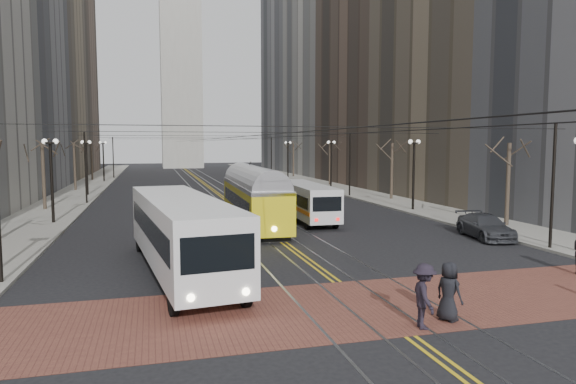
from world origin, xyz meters
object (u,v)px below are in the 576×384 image
sedan_parked (485,226)px  sedan_silver (273,183)px  transit_bus (181,236)px  streetcar (254,203)px  clock_tower (180,9)px  pedestrian_d (424,296)px  pedestrian_a (449,291)px  cargo_van (306,200)px  rear_bus (306,202)px  sedan_grey (315,190)px

sedan_parked → sedan_silver: bearing=106.5°
transit_bus → sedan_parked: bearing=5.2°
streetcar → sedan_parked: bearing=-31.0°
sedan_silver → clock_tower: bearing=87.7°
pedestrian_d → pedestrian_a: bearing=-58.2°
cargo_van → rear_bus: bearing=-106.0°
clock_tower → rear_bus: clock_tower is taller
transit_bus → streetcar: 12.86m
sedan_grey → pedestrian_d: size_ratio=2.01×
streetcar → sedan_grey: bearing=62.0°
transit_bus → pedestrian_d: (6.66, -8.58, -0.63)m
clock_tower → rear_bus: 93.38m
clock_tower → pedestrian_d: (0.70, -108.50, -34.96)m
sedan_silver → pedestrian_d: 48.77m
rear_bus → pedestrian_d: rear_bus is taller
sedan_parked → pedestrian_d: 16.62m
streetcar → sedan_silver: 29.20m
pedestrian_a → pedestrian_d: pedestrian_d is taller
cargo_van → sedan_silver: 23.83m
clock_tower → sedan_silver: bearing=-82.9°
transit_bus → rear_bus: bearing=47.3°
sedan_grey → rear_bus: bearing=-113.2°
sedan_grey → clock_tower: bearing=95.0°
rear_bus → transit_bus: bearing=-124.3°
clock_tower → sedan_parked: bearing=-83.0°
cargo_van → sedan_silver: bearing=84.7°
rear_bus → sedan_parked: bearing=-47.7°
streetcar → pedestrian_d: streetcar is taller
sedan_grey → transit_bus: bearing=-120.7°
streetcar → rear_bus: bearing=23.0°
cargo_van → sedan_grey: size_ratio=1.29×
clock_tower → cargo_van: bearing=-86.9°
clock_tower → sedan_grey: size_ratio=16.60×
sedan_grey → pedestrian_a: bearing=-104.7°
clock_tower → pedestrian_d: bearing=-89.6°
streetcar → rear_bus: (4.15, 1.63, -0.25)m
cargo_van → pedestrian_d: size_ratio=2.60×
transit_bus → cargo_van: bearing=50.0°
clock_tower → sedan_parked: (11.80, -96.12, -35.26)m
transit_bus → pedestrian_a: 11.28m
transit_bus → pedestrian_a: bearing=-53.3°
sedan_grey → sedan_parked: size_ratio=0.82×
transit_bus → pedestrian_d: size_ratio=6.61×
transit_bus → rear_bus: transit_bus is taller
sedan_silver → pedestrian_d: bearing=-107.4°
cargo_van → sedan_silver: (2.96, 23.64, -0.43)m
streetcar → clock_tower: bearing=91.2°
streetcar → sedan_grey: streetcar is taller
sedan_parked → pedestrian_a: 15.60m
rear_bus → cargo_van: size_ratio=1.98×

